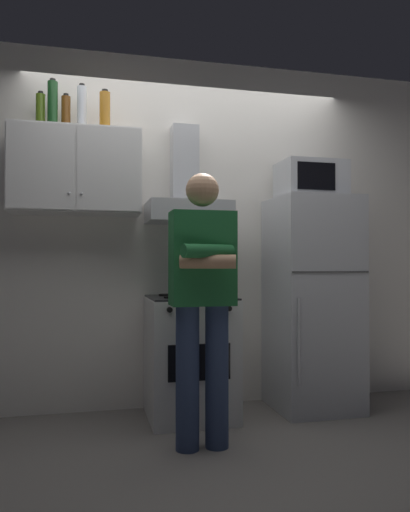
% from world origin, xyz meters
% --- Properties ---
extents(ground_plane, '(7.00, 7.00, 0.00)m').
position_xyz_m(ground_plane, '(0.00, 0.00, 0.00)').
color(ground_plane, slate).
extents(back_wall_tiled, '(4.80, 0.10, 2.70)m').
position_xyz_m(back_wall_tiled, '(0.00, 0.60, 1.35)').
color(back_wall_tiled, silver).
rests_on(back_wall_tiled, ground_plane).
extents(upper_cabinet, '(0.90, 0.37, 0.60)m').
position_xyz_m(upper_cabinet, '(-0.85, 0.37, 1.75)').
color(upper_cabinet, silver).
extents(stove_oven, '(0.60, 0.62, 0.87)m').
position_xyz_m(stove_oven, '(-0.05, 0.25, 0.43)').
color(stove_oven, white).
rests_on(stove_oven, ground_plane).
extents(range_hood, '(0.60, 0.44, 0.75)m').
position_xyz_m(range_hood, '(-0.05, 0.38, 1.60)').
color(range_hood, '#B7BABF').
extents(refrigerator, '(0.60, 0.62, 1.60)m').
position_xyz_m(refrigerator, '(0.90, 0.25, 0.80)').
color(refrigerator, silver).
rests_on(refrigerator, ground_plane).
extents(microwave, '(0.48, 0.37, 0.28)m').
position_xyz_m(microwave, '(0.90, 0.27, 1.74)').
color(microwave, '#B7BABF').
rests_on(microwave, refrigerator).
extents(person_standing, '(0.38, 0.33, 1.64)m').
position_xyz_m(person_standing, '(-0.10, -0.36, 0.90)').
color(person_standing, navy).
rests_on(person_standing, ground_plane).
extents(cooking_pot, '(0.29, 0.19, 0.13)m').
position_xyz_m(cooking_pot, '(0.08, 0.13, 0.94)').
color(cooking_pot, '#B7BABF').
rests_on(cooking_pot, stove_oven).
extents(bottle_wine_green, '(0.07, 0.07, 0.35)m').
position_xyz_m(bottle_wine_green, '(-1.01, 0.38, 2.22)').
color(bottle_wine_green, '#19471E').
rests_on(bottle_wine_green, upper_cabinet).
extents(bottle_liquor_amber, '(0.08, 0.08, 0.29)m').
position_xyz_m(bottle_liquor_amber, '(-0.65, 0.35, 2.19)').
color(bottle_liquor_amber, '#B7721E').
rests_on(bottle_liquor_amber, upper_cabinet).
extents(bottle_beer_brown, '(0.06, 0.06, 0.26)m').
position_xyz_m(bottle_beer_brown, '(-0.92, 0.40, 2.17)').
color(bottle_beer_brown, brown).
rests_on(bottle_beer_brown, upper_cabinet).
extents(bottle_olive_oil, '(0.06, 0.06, 0.26)m').
position_xyz_m(bottle_olive_oil, '(-1.09, 0.41, 2.17)').
color(bottle_olive_oil, '#4C6B19').
rests_on(bottle_olive_oil, upper_cabinet).
extents(bottle_vodka_clear, '(0.07, 0.07, 0.33)m').
position_xyz_m(bottle_vodka_clear, '(-0.81, 0.37, 2.21)').
color(bottle_vodka_clear, silver).
rests_on(bottle_vodka_clear, upper_cabinet).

